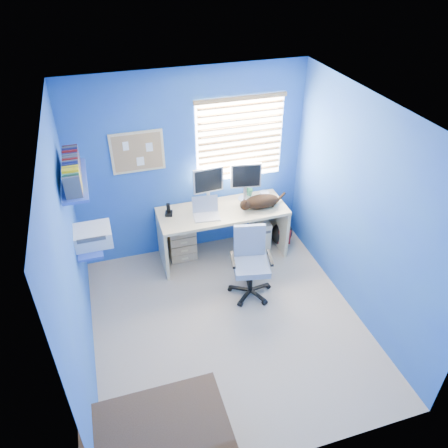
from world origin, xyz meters
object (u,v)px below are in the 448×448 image
object	(u,v)px
desk	(223,233)
laptop	(207,210)
office_chair	(250,271)
cat	(262,201)
tower_pc	(260,231)

from	to	relation	value
desk	laptop	xyz separation A→B (m)	(-0.24, -0.10, 0.48)
laptop	office_chair	bearing A→B (deg)	-57.03
cat	tower_pc	size ratio (longest dim) A/B	1.05
laptop	cat	bearing A→B (deg)	7.77
desk	office_chair	distance (m)	0.81
cat	tower_pc	xyz separation A→B (m)	(0.06, 0.16, -0.60)
tower_pc	office_chair	world-z (taller)	office_chair
office_chair	desk	bearing A→B (deg)	97.87
tower_pc	office_chair	distance (m)	1.00
desk	cat	distance (m)	0.69
laptop	desk	bearing A→B (deg)	28.53
cat	laptop	bearing A→B (deg)	172.17
laptop	office_chair	size ratio (longest dim) A/B	0.37
laptop	tower_pc	distance (m)	1.04
laptop	tower_pc	world-z (taller)	laptop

